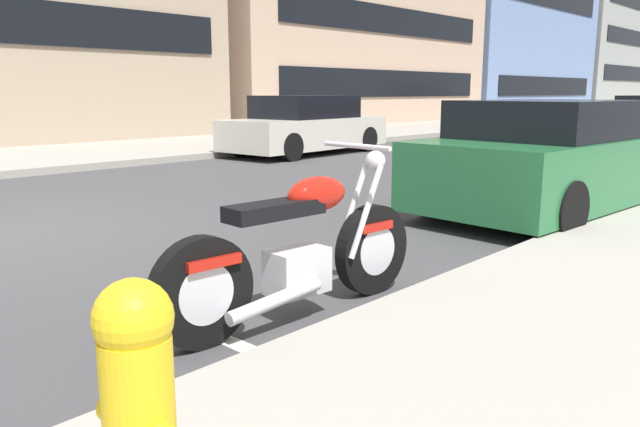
# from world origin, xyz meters

# --- Properties ---
(sidewalk_far_curb) EXTENTS (120.00, 5.00, 0.14)m
(sidewalk_far_curb) POSITION_xyz_m (12.00, 6.89, 0.07)
(sidewalk_far_curb) COLOR gray
(sidewalk_far_curb) RESTS_ON ground
(parking_stall_stripe) EXTENTS (0.12, 2.20, 0.01)m
(parking_stall_stripe) POSITION_xyz_m (0.00, -3.79, 0.00)
(parking_stall_stripe) COLOR silver
(parking_stall_stripe) RESTS_ON ground
(parked_motorcycle) EXTENTS (2.15, 0.62, 1.13)m
(parked_motorcycle) POSITION_xyz_m (0.61, -4.07, 0.44)
(parked_motorcycle) COLOR black
(parked_motorcycle) RESTS_ON ground
(parked_car_across_street) EXTENTS (4.19, 2.07, 1.39)m
(parked_car_across_street) POSITION_xyz_m (5.34, -3.78, 0.66)
(parked_car_across_street) COLOR #236638
(parked_car_across_street) RESTS_ON ground
(car_opposite_curb) EXTENTS (4.51, 2.04, 1.40)m
(car_opposite_curb) POSITION_xyz_m (8.58, 3.65, 0.66)
(car_opposite_curb) COLOR beige
(car_opposite_curb) RESTS_ON ground
(fire_hydrant) EXTENTS (0.24, 0.36, 0.82)m
(fire_hydrant) POSITION_xyz_m (-1.32, -5.30, 0.57)
(fire_hydrant) COLOR gold
(fire_hydrant) RESTS_ON sidewalk_near_curb
(townhouse_far_uphill) EXTENTS (15.57, 10.84, 8.31)m
(townhouse_far_uphill) POSITION_xyz_m (19.45, 14.58, 4.15)
(townhouse_far_uphill) COLOR tan
(townhouse_far_uphill) RESTS_ON ground
(townhouse_behind_pole) EXTENTS (15.00, 9.68, 8.25)m
(townhouse_behind_pole) POSITION_xyz_m (35.32, 14.00, 4.12)
(townhouse_behind_pole) COLOR #6B84B2
(townhouse_behind_pole) RESTS_ON ground
(townhouse_mid_block) EXTENTS (15.07, 11.05, 13.09)m
(townhouse_mid_block) POSITION_xyz_m (51.19, 14.68, 6.54)
(townhouse_mid_block) COLOR #939993
(townhouse_mid_block) RESTS_ON ground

